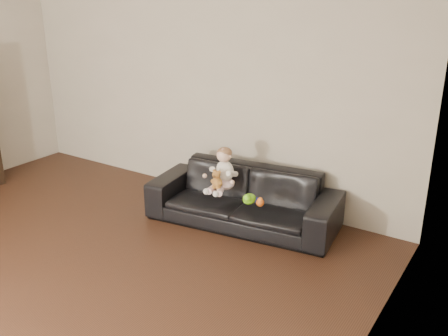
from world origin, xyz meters
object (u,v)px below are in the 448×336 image
Objects in this scene: sofa at (243,197)px; toy_blue_disc at (258,200)px; toy_green at (249,199)px; baby at (223,171)px; teddy_bear at (217,180)px; toy_rattle at (260,203)px.

sofa reaches higher than toy_blue_disc.
toy_blue_disc is (0.03, 0.10, -0.04)m from toy_green.
toy_green is (0.39, -0.17, -0.14)m from baby.
toy_blue_disc is at bearing 72.12° from toy_green.
teddy_bear is 0.51m from toy_rattle.
teddy_bear reaches higher than toy_blue_disc.
baby is (-0.17, -0.10, 0.28)m from sofa.
baby reaches higher than sofa.
baby is 0.14m from teddy_bear.
teddy_bear reaches higher than sofa.
sofa is 0.32m from toy_blue_disc.
baby is 0.45m from toy_green.
baby is 5.64× the size of toy_rattle.
teddy_bear is 2.53× the size of toy_rattle.
sofa reaches higher than toy_rattle.
toy_rattle is at bearing -28.47° from teddy_bear.
baby is 0.47m from toy_blue_disc.
teddy_bear is 0.40m from toy_green.
toy_green reaches higher than toy_blue_disc.
toy_green is 0.12m from toy_blue_disc.
teddy_bear is 2.15× the size of toy_blue_disc.
teddy_bear is at bearing -103.27° from baby.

